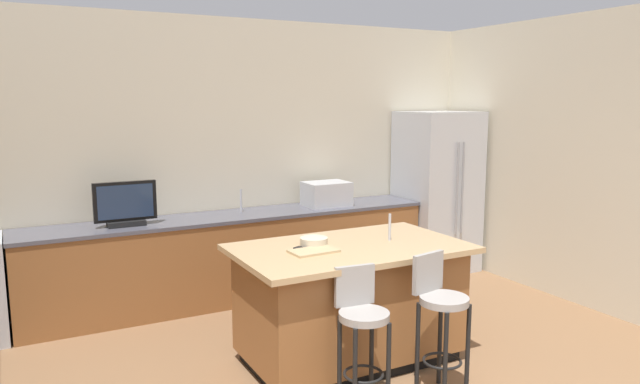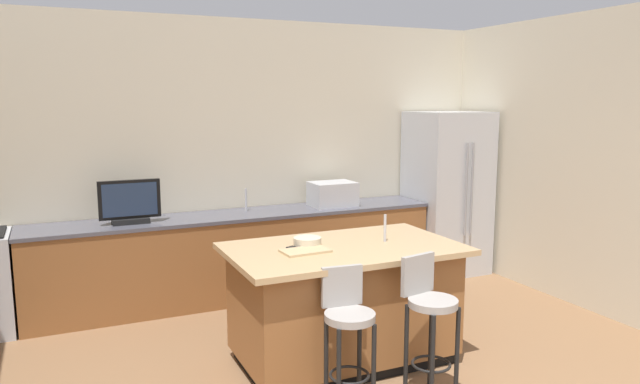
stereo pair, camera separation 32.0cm
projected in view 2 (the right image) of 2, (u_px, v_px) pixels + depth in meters
name	position (u px, v px, depth m)	size (l,w,h in m)	color
wall_back	(232.00, 157.00, 6.39)	(6.45, 0.12, 2.90)	beige
wall_right	(598.00, 163.00, 5.72)	(0.12, 4.64, 2.90)	beige
counter_back	(241.00, 255.00, 6.19)	(4.22, 0.62, 0.90)	brown
kitchen_island	(343.00, 303.00, 4.67)	(1.80, 1.07, 0.94)	black
refrigerator	(447.00, 193.00, 7.08)	(0.84, 0.80, 1.92)	#B7BABF
microwave	(333.00, 194.00, 6.53)	(0.48, 0.36, 0.26)	#B7BABF
tv_monitor	(130.00, 203.00, 5.59)	(0.57, 0.16, 0.42)	black
sink_faucet_back	(246.00, 200.00, 6.23)	(0.02, 0.02, 0.24)	#B2B2B7
sink_faucet_island	(385.00, 228.00, 4.73)	(0.02, 0.02, 0.22)	#B2B2B7
bar_stool_left	(348.00, 326.00, 3.96)	(0.34, 0.35, 0.95)	gray
bar_stool_right	(429.00, 314.00, 4.08)	(0.35, 0.36, 1.00)	gray
fruit_bowl	(307.00, 241.00, 4.61)	(0.22, 0.22, 0.06)	beige
cell_phone	(296.00, 248.00, 4.51)	(0.07, 0.15, 0.01)	black
cutting_board	(305.00, 251.00, 4.42)	(0.35, 0.21, 0.02)	tan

